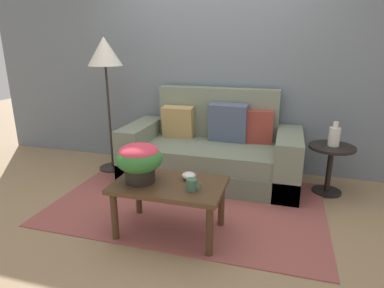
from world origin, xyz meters
name	(u,v)px	position (x,y,z in m)	size (l,w,h in m)	color
ground_plane	(191,199)	(0.00, 0.00, 0.00)	(14.00, 14.00, 0.00)	#997A56
wall_back	(216,63)	(0.00, 1.12, 1.34)	(6.40, 0.12, 2.68)	slate
area_rug	(189,203)	(0.00, -0.09, 0.01)	(2.67, 1.71, 0.01)	#994C47
couch	(212,153)	(0.08, 0.62, 0.32)	(2.03, 0.92, 1.06)	#626B59
coffee_table	(170,190)	(0.00, -0.65, 0.40)	(0.92, 0.58, 0.47)	#442D1B
side_table	(330,161)	(1.39, 0.58, 0.37)	(0.47, 0.47, 0.54)	black
floor_lamp	(105,60)	(-1.23, 0.56, 1.38)	(0.41, 0.41, 1.65)	#2D2823
potted_plant	(139,159)	(-0.24, -0.69, 0.66)	(0.39, 0.39, 0.33)	black
coffee_mug	(192,185)	(0.22, -0.74, 0.51)	(0.13, 0.09, 0.10)	#3D664C
snack_bowl	(189,176)	(0.14, -0.54, 0.50)	(0.12, 0.12, 0.06)	silver
table_vase	(334,136)	(1.39, 0.59, 0.64)	(0.11, 0.11, 0.26)	silver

